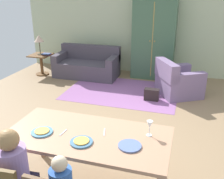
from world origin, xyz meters
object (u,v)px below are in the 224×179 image
(plate_near_child, at_px, (81,142))
(book_lower, at_px, (47,54))
(wine_glass, at_px, (150,125))
(handbag, at_px, (152,95))
(person_man, at_px, (17,179))
(table_lamp, at_px, (39,39))
(couch, at_px, (87,65))
(armoire, at_px, (154,39))
(plate_near_woman, at_px, (130,146))
(plate_near_man, at_px, (42,132))
(book_upper, at_px, (46,54))
(side_table, at_px, (41,62))
(armchair, at_px, (177,82))
(dining_table, at_px, (88,139))

(plate_near_child, bearing_deg, book_lower, 124.47)
(wine_glass, relative_size, handbag, 0.58)
(person_man, distance_m, table_lamp, 5.08)
(couch, xyz_separation_m, book_lower, (-1.11, -0.22, 0.29))
(armoire, bearing_deg, plate_near_woman, -84.74)
(plate_near_man, bearing_deg, handbag, 74.22)
(book_upper, bearing_deg, armoire, 14.62)
(couch, xyz_separation_m, handbag, (1.98, -1.16, -0.17))
(book_lower, bearing_deg, couch, 11.28)
(person_man, relative_size, handbag, 3.47)
(couch, relative_size, side_table, 2.97)
(wine_glass, distance_m, handbag, 2.84)
(plate_near_man, relative_size, person_man, 0.23)
(armchair, relative_size, book_upper, 5.34)
(plate_near_man, height_order, handbag, plate_near_man)
(plate_near_man, height_order, couch, couch)
(plate_near_woman, relative_size, couch, 0.14)
(table_lamp, height_order, handbag, table_lamp)
(person_man, xyz_separation_m, side_table, (-2.41, 4.44, -0.14))
(plate_near_man, xyz_separation_m, side_table, (-2.41, 3.92, -0.39))
(armchair, relative_size, armoire, 0.56)
(plate_near_woman, bearing_deg, plate_near_man, -178.90)
(table_lamp, bearing_deg, book_lower, 11.86)
(side_table, height_order, book_lower, book_lower)
(book_lower, bearing_deg, person_man, -63.50)
(plate_near_child, distance_m, handbag, 3.16)
(plate_near_man, relative_size, couch, 0.14)
(person_man, distance_m, armoire, 5.21)
(dining_table, distance_m, wine_glass, 0.73)
(wine_glass, xyz_separation_m, person_man, (-1.21, -0.82, -0.38))
(armoire, bearing_deg, couch, -165.75)
(plate_near_man, xyz_separation_m, wine_glass, (1.20, 0.30, 0.12))
(plate_near_child, height_order, plate_near_woman, same)
(side_table, bearing_deg, book_lower, 11.86)
(plate_near_woman, bearing_deg, wine_glass, 60.10)
(dining_table, height_order, plate_near_woman, plate_near_woman)
(book_lower, bearing_deg, handbag, -16.89)
(plate_near_man, bearing_deg, armchair, 68.76)
(plate_near_child, xyz_separation_m, couch, (-1.65, 4.24, -0.47))
(book_lower, bearing_deg, dining_table, -54.30)
(wine_glass, bearing_deg, dining_table, -165.22)
(person_man, bearing_deg, wine_glass, 34.34)
(person_man, bearing_deg, armoire, 83.12)
(plate_near_man, relative_size, armchair, 0.21)
(table_lamp, bearing_deg, dining_table, -52.30)
(armchair, xyz_separation_m, side_table, (-3.77, 0.43, 0.06))
(plate_near_child, relative_size, couch, 0.14)
(plate_near_man, relative_size, armoire, 0.12)
(table_lamp, bearing_deg, handbag, -15.41)
(wine_glass, bearing_deg, book_upper, 133.57)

